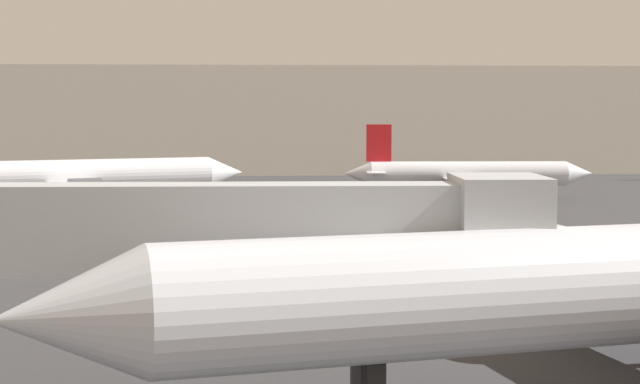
{
  "coord_description": "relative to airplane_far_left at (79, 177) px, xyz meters",
  "views": [
    {
      "loc": [
        -3.62,
        -11.74,
        8.39
      ],
      "look_at": [
        0.68,
        50.31,
        2.82
      ],
      "focal_mm": 54.3,
      "sensor_mm": 36.0,
      "label": 1
    }
  ],
  "objects": [
    {
      "name": "jet_bridge",
      "position": [
        12.58,
        -51.63,
        2.19
      ],
      "size": [
        20.18,
        2.9,
        6.49
      ],
      "rotation": [
        0.0,
        0.0,
        -0.03
      ],
      "color": "#B2B7BC",
      "rests_on": "ground_plane"
    },
    {
      "name": "airplane_far_right",
      "position": [
        32.81,
        7.6,
        -0.46
      ],
      "size": [
        22.39,
        17.01,
        6.73
      ],
      "rotation": [
        0.0,
        0.0,
        -0.05
      ],
      "color": "silver",
      "rests_on": "ground_plane"
    },
    {
      "name": "terminal_building",
      "position": [
        25.52,
        50.95,
        3.83
      ],
      "size": [
        97.98,
        26.16,
        13.2
      ],
      "primitive_type": "cube",
      "color": "beige",
      "rests_on": "ground_plane"
    },
    {
      "name": "airplane_far_left",
      "position": [
        0.0,
        0.0,
        0.0
      ],
      "size": [
        26.06,
        25.7,
        8.02
      ],
      "rotation": [
        0.0,
        0.0,
        0.29
      ],
      "color": "silver",
      "rests_on": "ground_plane"
    }
  ]
}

